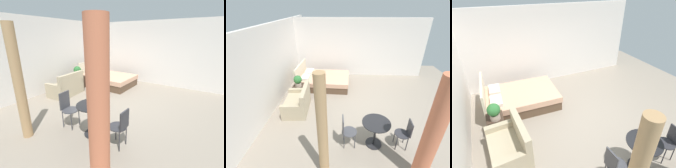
# 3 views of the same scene
# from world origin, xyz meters

# --- Properties ---
(ground_plane) EXTENTS (8.81, 9.43, 0.02)m
(ground_plane) POSITION_xyz_m (0.00, 0.00, -0.01)
(ground_plane) COLOR gray
(wall_back) EXTENTS (8.81, 0.12, 2.84)m
(wall_back) POSITION_xyz_m (0.00, 3.21, 1.42)
(wall_back) COLOR silver
(wall_back) RESTS_ON ground
(wall_right) EXTENTS (0.12, 6.43, 2.84)m
(wall_right) POSITION_xyz_m (2.90, 0.00, 1.42)
(wall_right) COLOR silver
(wall_right) RESTS_ON ground
(bed) EXTENTS (1.66, 2.26, 1.01)m
(bed) POSITION_xyz_m (1.52, 1.67, 0.26)
(bed) COLOR brown
(bed) RESTS_ON ground
(couch) EXTENTS (1.28, 0.87, 0.88)m
(couch) POSITION_xyz_m (-0.38, 2.29, 0.29)
(couch) COLOR tan
(couch) RESTS_ON ground
(nightstand) EXTENTS (0.48, 0.42, 0.51)m
(nightstand) POSITION_xyz_m (0.54, 2.50, 0.25)
(nightstand) COLOR #38281E
(nightstand) RESTS_ON ground
(potted_plant) EXTENTS (0.32, 0.32, 0.45)m
(potted_plant) POSITION_xyz_m (0.44, 2.48, 0.75)
(potted_plant) COLOR tan
(potted_plant) RESTS_ON nightstand
(vase) EXTENTS (0.12, 0.12, 0.20)m
(vase) POSITION_xyz_m (0.66, 2.55, 0.61)
(vase) COLOR silver
(vase) RESTS_ON nightstand
(balcony_table) EXTENTS (0.72, 0.72, 0.75)m
(balcony_table) POSITION_xyz_m (-1.80, -0.16, 0.53)
(balcony_table) COLOR black
(balcony_table) RESTS_ON ground
(cafe_chair_near_window) EXTENTS (0.39, 0.39, 0.84)m
(cafe_chair_near_window) POSITION_xyz_m (-1.84, -0.90, 0.51)
(cafe_chair_near_window) COLOR #2D2D33
(cafe_chair_near_window) RESTS_ON ground
(cafe_chair_near_couch) EXTENTS (0.42, 0.42, 0.89)m
(cafe_chair_near_couch) POSITION_xyz_m (-1.85, 0.60, 0.53)
(cafe_chair_near_couch) COLOR #3F3F44
(cafe_chair_near_couch) RESTS_ON ground
(curtain_left) EXTENTS (0.32, 0.32, 2.46)m
(curtain_left) POSITION_xyz_m (-2.65, -0.99, 1.23)
(curtain_left) COLOR #D1704C
(curtain_left) RESTS_ON ground
(curtain_right) EXTENTS (0.21, 0.21, 2.46)m
(curtain_right) POSITION_xyz_m (-2.65, 1.07, 1.23)
(curtain_right) COLOR tan
(curtain_right) RESTS_ON ground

